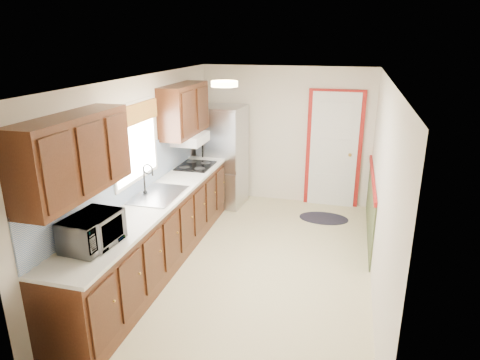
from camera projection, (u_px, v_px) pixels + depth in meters
The scene contains 8 objects.
room_shell at pixel (254, 179), 5.26m from camera, with size 3.20×5.20×2.52m.
kitchen_run at pixel (153, 207), 5.41m from camera, with size 0.63×4.00×2.20m.
back_wall_trim at pixel (341, 161), 7.14m from camera, with size 1.12×2.30×2.08m.
ceiling_fixture at pixel (224, 84), 4.78m from camera, with size 0.30×0.30×0.06m, color #FFD88C.
microwave at pixel (92, 228), 4.06m from camera, with size 0.57×0.32×0.39m, color white.
refrigerator at pixel (223, 156), 7.49m from camera, with size 0.78×0.76×1.75m.
rug at pixel (324, 218), 7.08m from camera, with size 0.80×0.52×0.01m, color black.
cooktop at pixel (196, 166), 6.66m from camera, with size 0.51×0.61×0.02m, color black.
Camera 1 is at (1.11, -4.87, 2.86)m, focal length 32.00 mm.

